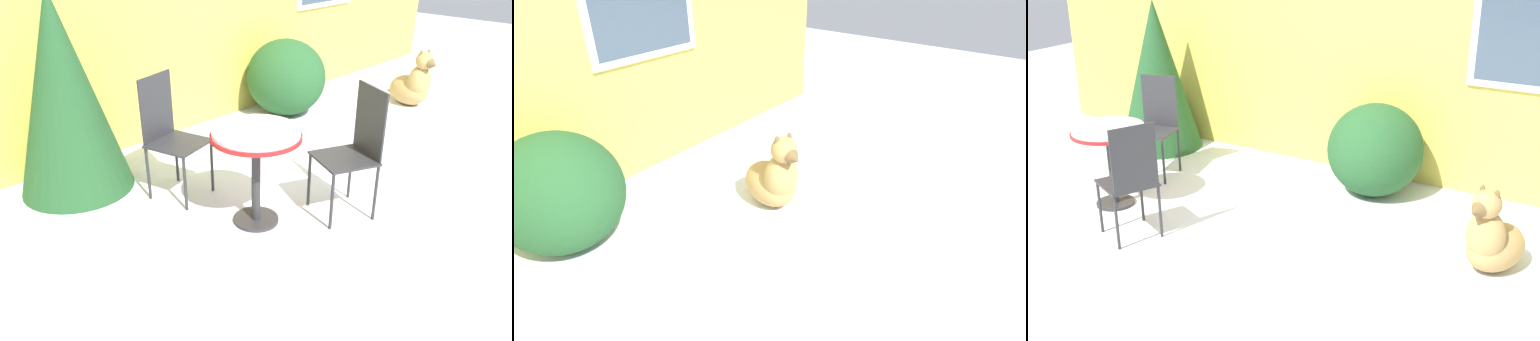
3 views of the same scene
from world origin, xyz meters
TOP-DOWN VIEW (x-y plane):
  - shrub_left at (0.30, 1.73)m, footprint 0.87×0.91m
  - dog at (1.59, 0.84)m, footprint 0.51×0.74m

SIDE VIEW (x-z plane):
  - dog at x=1.59m, z-range -0.10..0.60m
  - shrub_left at x=0.30m, z-range 0.00..0.85m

